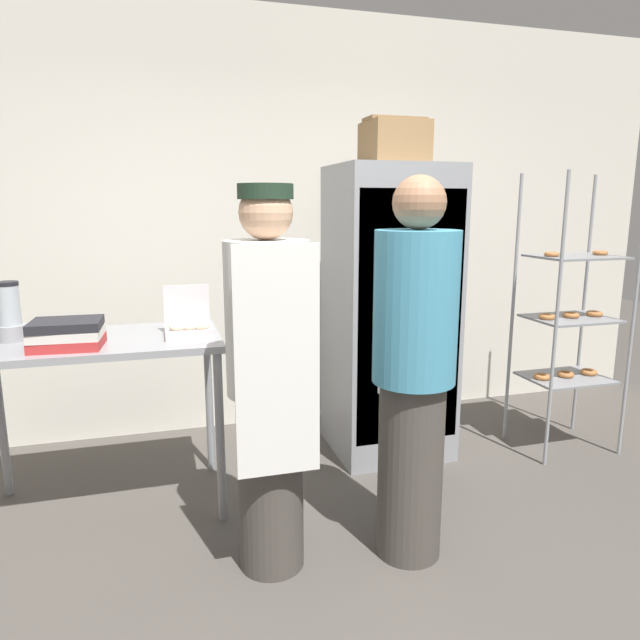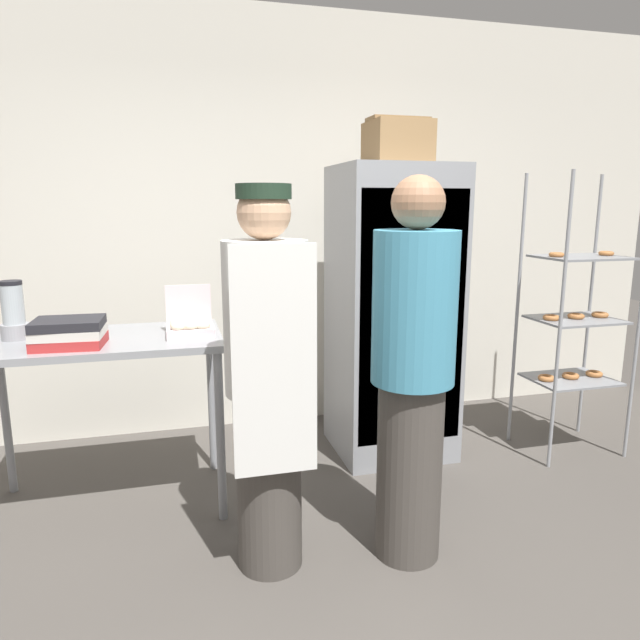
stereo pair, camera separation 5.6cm
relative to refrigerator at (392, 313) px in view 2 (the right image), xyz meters
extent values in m
plane|color=#4C4742|center=(-0.69, -1.56, -0.92)|extent=(14.00, 14.00, 0.00)
cube|color=silver|center=(-0.69, 0.76, 0.53)|extent=(6.40, 0.12, 2.91)
cube|color=gray|center=(0.00, 0.01, 0.00)|extent=(0.72, 0.66, 1.84)
cube|color=gray|center=(0.00, -0.32, 0.02)|extent=(0.66, 0.02, 1.51)
cylinder|color=silver|center=(-0.20, -0.34, 0.05)|extent=(0.02, 0.02, 0.90)
cylinder|color=#93969B|center=(0.86, -0.52, -0.02)|extent=(0.02, 0.02, 1.79)
cylinder|color=#93969B|center=(1.42, -0.52, -0.02)|extent=(0.02, 0.02, 1.79)
cylinder|color=#93969B|center=(0.86, -0.08, -0.02)|extent=(0.02, 0.02, 1.79)
cylinder|color=#93969B|center=(1.42, -0.08, -0.02)|extent=(0.02, 0.02, 1.79)
cube|color=gray|center=(1.14, -0.30, -0.44)|extent=(0.52, 0.40, 0.01)
torus|color=#AD6B38|center=(0.96, -0.30, -0.42)|extent=(0.11, 0.11, 0.03)
torus|color=#AD6B38|center=(1.14, -0.30, -0.42)|extent=(0.11, 0.11, 0.03)
torus|color=#AD6B38|center=(1.32, -0.30, -0.42)|extent=(0.11, 0.11, 0.03)
cube|color=gray|center=(1.14, -0.30, -0.04)|extent=(0.52, 0.40, 0.01)
torus|color=#AD6B38|center=(0.96, -0.30, -0.02)|extent=(0.10, 0.10, 0.03)
torus|color=#AD6B38|center=(1.14, -0.30, -0.02)|extent=(0.10, 0.10, 0.03)
torus|color=#AD6B38|center=(1.32, -0.30, -0.02)|extent=(0.10, 0.10, 0.03)
cube|color=gray|center=(1.14, -0.30, 0.36)|extent=(0.52, 0.40, 0.01)
torus|color=#AD6B38|center=(0.96, -0.30, 0.38)|extent=(0.09, 0.09, 0.03)
torus|color=#AD6B38|center=(1.32, -0.30, 0.38)|extent=(0.09, 0.09, 0.03)
cube|color=gray|center=(-1.72, -0.30, -0.01)|extent=(1.20, 0.68, 0.04)
cylinder|color=gray|center=(-1.15, -0.59, -0.47)|extent=(0.04, 0.04, 0.89)
cylinder|color=gray|center=(-2.28, 0.00, -0.47)|extent=(0.04, 0.04, 0.89)
cylinder|color=gray|center=(-1.15, 0.00, -0.47)|extent=(0.04, 0.04, 0.89)
cube|color=silver|center=(-1.27, -0.37, 0.04)|extent=(0.24, 0.20, 0.05)
cube|color=silver|center=(-1.27, -0.26, 0.16)|extent=(0.24, 0.01, 0.20)
torus|color=beige|center=(-1.33, -0.42, 0.08)|extent=(0.08, 0.08, 0.03)
torus|color=beige|center=(-1.27, -0.42, 0.08)|extent=(0.08, 0.08, 0.03)
torus|color=beige|center=(-1.21, -0.42, 0.08)|extent=(0.08, 0.08, 0.03)
torus|color=beige|center=(-1.33, -0.37, 0.08)|extent=(0.08, 0.08, 0.03)
torus|color=beige|center=(-1.27, -0.37, 0.08)|extent=(0.08, 0.08, 0.03)
torus|color=beige|center=(-1.21, -0.37, 0.08)|extent=(0.08, 0.08, 0.03)
torus|color=beige|center=(-1.33, -0.32, 0.08)|extent=(0.08, 0.08, 0.03)
cylinder|color=#99999E|center=(-2.13, -0.22, 0.05)|extent=(0.14, 0.14, 0.08)
cylinder|color=#B2BCC1|center=(-2.13, -0.22, 0.19)|extent=(0.11, 0.11, 0.20)
cylinder|color=black|center=(-2.13, -0.22, 0.30)|extent=(0.11, 0.11, 0.02)
cube|color=#B72D2D|center=(-1.84, -0.45, 0.03)|extent=(0.33, 0.27, 0.05)
cube|color=silver|center=(-1.84, -0.45, 0.08)|extent=(0.33, 0.27, 0.04)
cube|color=#232328|center=(-1.84, -0.45, 0.12)|extent=(0.32, 0.26, 0.04)
cube|color=#937047|center=(0.00, -0.02, 1.04)|extent=(0.35, 0.34, 0.25)
cube|color=olive|center=(0.00, -0.02, 1.18)|extent=(0.35, 0.17, 0.02)
cylinder|color=#47423D|center=(-0.98, -1.03, -0.51)|extent=(0.29, 0.29, 0.81)
cylinder|color=silver|center=(-0.98, -1.03, 0.22)|extent=(0.36, 0.36, 0.64)
sphere|color=tan|center=(-0.98, -1.03, 0.65)|extent=(0.22, 0.22, 0.22)
cube|color=white|center=(-0.98, -1.21, 0.07)|extent=(0.34, 0.02, 0.93)
cylinder|color=#1E3323|center=(-0.98, -1.03, 0.73)|extent=(0.22, 0.22, 0.06)
cylinder|color=#47423D|center=(-0.35, -1.11, -0.50)|extent=(0.30, 0.30, 0.83)
cylinder|color=teal|center=(-0.35, -1.11, 0.25)|extent=(0.36, 0.36, 0.66)
sphere|color=#9E7051|center=(-0.35, -1.11, 0.69)|extent=(0.23, 0.23, 0.23)
camera|label=1|loc=(-1.42, -3.31, 0.68)|focal=32.00mm
camera|label=2|loc=(-1.36, -3.33, 0.68)|focal=32.00mm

